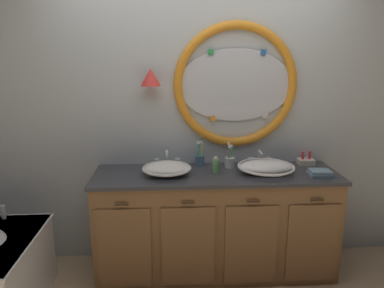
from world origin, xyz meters
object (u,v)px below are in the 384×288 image
sink_basin_left (167,168)px  sink_basin_right (266,167)px  toiletry_basket (306,161)px  toothbrush_holder_right (229,161)px  toothbrush_holder_left (200,159)px  folded_hand_towel (320,173)px  soap_dispenser (216,166)px

sink_basin_left → sink_basin_right: bearing=-0.0°
sink_basin_left → toiletry_basket: (1.22, 0.22, -0.02)m
sink_basin_right → sink_basin_left: bearing=180.0°
sink_basin_right → toothbrush_holder_right: bearing=148.4°
toothbrush_holder_left → folded_hand_towel: bearing=-19.1°
sink_basin_left → toothbrush_holder_right: size_ratio=1.79×
toothbrush_holder_left → folded_hand_towel: toothbrush_holder_left is taller
sink_basin_right → folded_hand_towel: 0.43m
soap_dispenser → toiletry_basket: 0.84m
soap_dispenser → folded_hand_towel: 0.83m
toothbrush_holder_left → soap_dispenser: size_ratio=1.55×
soap_dispenser → folded_hand_towel: size_ratio=0.80×
toothbrush_holder_left → toiletry_basket: 0.94m
folded_hand_towel → toothbrush_holder_right: bearing=159.2°
toothbrush_holder_left → toothbrush_holder_right: bearing=-14.0°
toothbrush_holder_right → toiletry_basket: 0.69m
sink_basin_left → soap_dispenser: (0.40, 0.03, 0.01)m
toothbrush_holder_right → soap_dispenser: 0.20m
sink_basin_right → soap_dispenser: size_ratio=3.24×
toothbrush_holder_right → sink_basin_right: bearing=-31.6°
sink_basin_right → toiletry_basket: (0.41, 0.22, -0.02)m
sink_basin_right → soap_dispenser: soap_dispenser is taller
toothbrush_holder_right → sink_basin_left: bearing=-162.5°
toothbrush_holder_left → sink_basin_left: bearing=-140.7°
soap_dispenser → toiletry_basket: size_ratio=1.07×
sink_basin_right → toothbrush_holder_right: toothbrush_holder_right is taller
toothbrush_holder_right → toiletry_basket: (0.69, 0.05, -0.02)m
toiletry_basket → sink_basin_right: bearing=-152.4°
sink_basin_right → folded_hand_towel: sink_basin_right is taller
sink_basin_left → sink_basin_right: 0.81m
toothbrush_holder_right → folded_hand_towel: toothbrush_holder_right is taller
sink_basin_left → sink_basin_right: (0.81, -0.00, -0.00)m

